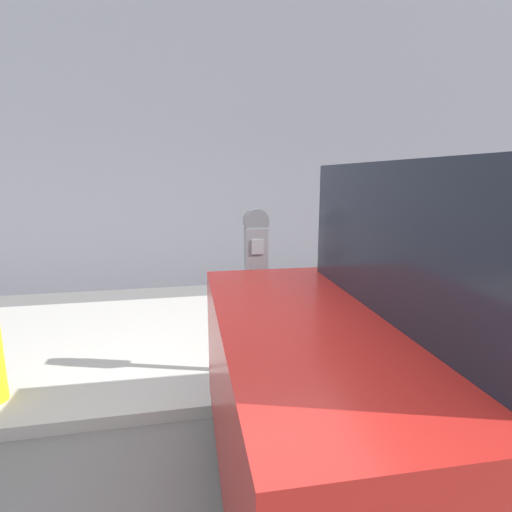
{
  "coord_description": "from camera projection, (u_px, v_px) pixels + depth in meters",
  "views": [
    {
      "loc": [
        -0.13,
        -1.9,
        1.78
      ],
      "look_at": [
        0.49,
        1.25,
        1.13
      ],
      "focal_mm": 28.0,
      "sensor_mm": 36.0,
      "label": 1
    }
  ],
  "objects": [
    {
      "name": "parking_meter",
      "position": [
        256.0,
        264.0,
        3.29
      ],
      "size": [
        0.2,
        0.13,
        1.42
      ],
      "color": "slate",
      "rests_on": "sidewalk"
    },
    {
      "name": "ground_plane",
      "position": [
        212.0,
        504.0,
        2.2
      ],
      "size": [
        60.0,
        60.0,
        0.0
      ],
      "primitive_type": "plane",
      "color": "slate"
    },
    {
      "name": "building_facade",
      "position": [
        181.0,
        91.0,
        6.1
      ],
      "size": [
        24.0,
        0.3,
        6.11
      ],
      "color": "gray",
      "rests_on": "ground_plane"
    },
    {
      "name": "sidewalk",
      "position": [
        194.0,
        339.0,
        4.31
      ],
      "size": [
        24.0,
        2.8,
        0.1
      ],
      "color": "#BCB7AD",
      "rests_on": "ground_plane"
    }
  ]
}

